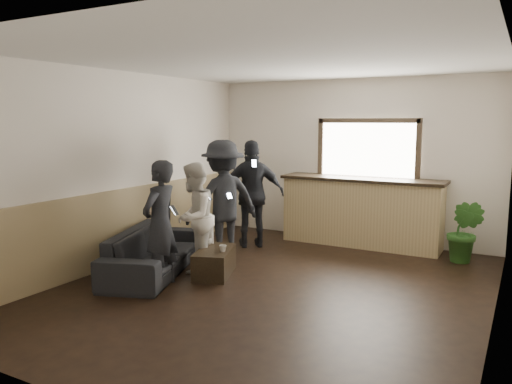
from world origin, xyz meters
The scene contains 12 objects.
ground centered at (0.00, 0.00, 0.00)m, with size 5.00×6.00×0.01m, color black.
room_shell centered at (-0.74, 0.00, 1.47)m, with size 5.01×6.01×2.80m.
bar_counter centered at (0.30, 2.70, 0.64)m, with size 2.70×0.68×2.13m.
sofa centered at (-1.75, -0.21, 0.30)m, with size 2.07×0.81×0.60m, color black.
coffee_table centered at (-0.95, 0.10, 0.18)m, with size 0.44×0.80×0.36m, color black.
cup_a centered at (-1.18, 0.27, 0.40)m, with size 0.12×0.12×0.10m, color silver.
cup_b centered at (-0.78, 0.06, 0.40)m, with size 0.10×0.10×0.09m, color silver.
potted_plant centered at (1.97, 2.36, 0.47)m, with size 0.52×0.42×0.95m, color #2D6623.
person_a centered at (-1.30, -0.59, 0.80)m, with size 0.48×0.61×1.61m.
person_b centered at (-1.30, 0.13, 0.76)m, with size 0.74×0.86×1.52m.
person_c centered at (-1.30, 0.87, 0.90)m, with size 1.18×1.35×1.81m.
person_d centered at (-1.25, 1.71, 0.89)m, with size 1.10×0.96×1.78m.
Camera 1 is at (2.72, -5.40, 2.09)m, focal length 35.00 mm.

